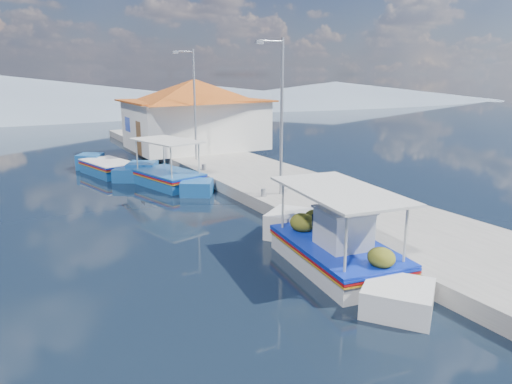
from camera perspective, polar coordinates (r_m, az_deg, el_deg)
ground at (r=15.28m, az=-7.79°, el=-5.75°), size 160.00×160.00×0.00m
quay at (r=22.88m, az=0.47°, el=1.73°), size 5.00×44.00×0.50m
bollards at (r=21.20m, az=-3.48°, el=1.81°), size 0.20×17.20×0.30m
main_caique at (r=13.11m, az=9.55°, el=-7.03°), size 2.81×7.42×2.46m
caique_green_canopy at (r=22.70m, az=-10.67°, el=1.68°), size 2.99×6.33×2.44m
caique_blue_hull at (r=26.13m, az=-17.58°, el=2.72°), size 2.70×5.85×1.07m
harbor_building at (r=30.70m, az=-7.44°, el=9.55°), size 10.49×10.49×4.40m
lamp_post_near at (r=18.24m, az=2.91°, el=9.99°), size 1.21×0.14×6.00m
lamp_post_far at (r=26.30m, az=-7.70°, el=11.15°), size 1.21×0.14×6.00m
mountain_ridge at (r=70.49m, az=-19.85°, el=10.77°), size 171.40×96.00×5.50m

